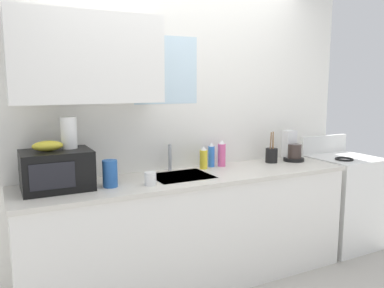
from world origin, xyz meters
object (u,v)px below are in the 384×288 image
at_px(dish_soap_bottle_yellow, 204,158).
at_px(cereal_canister, 110,174).
at_px(mug_white, 150,179).
at_px(coffee_maker, 292,149).
at_px(banana_bunch, 48,146).
at_px(paper_towel_roll, 69,133).
at_px(stove_range, 342,200).
at_px(dish_soap_bottle_blue, 211,155).
at_px(microwave, 57,170).
at_px(dish_soap_bottle_pink, 222,154).
at_px(utensil_crock, 272,155).

height_order(dish_soap_bottle_yellow, cereal_canister, dish_soap_bottle_yellow).
bearing_deg(mug_white, coffee_maker, 9.32).
xyz_separation_m(banana_bunch, dish_soap_bottle_yellow, (1.26, 0.12, -0.21)).
height_order(paper_towel_roll, coffee_maker, paper_towel_roll).
distance_m(stove_range, dish_soap_bottle_blue, 1.51).
bearing_deg(mug_white, microwave, 162.72).
xyz_separation_m(stove_range, cereal_canister, (-2.36, -0.05, 0.54)).
height_order(dish_soap_bottle_pink, utensil_crock, utensil_crock).
relative_size(dish_soap_bottle_pink, cereal_canister, 1.22).
xyz_separation_m(microwave, mug_white, (0.61, -0.19, -0.09)).
xyz_separation_m(microwave, utensil_crock, (1.89, 0.07, -0.06)).
bearing_deg(dish_soap_bottle_blue, dish_soap_bottle_yellow, -157.64).
bearing_deg(banana_bunch, dish_soap_bottle_blue, 6.70).
xyz_separation_m(coffee_maker, utensil_crock, (-0.23, 0.01, -0.03)).
bearing_deg(cereal_canister, utensil_crock, 6.26).
distance_m(dish_soap_bottle_yellow, cereal_canister, 0.89).
bearing_deg(utensil_crock, banana_bunch, -177.94).
distance_m(banana_bunch, coffee_maker, 2.18).
height_order(paper_towel_roll, dish_soap_bottle_pink, paper_towel_roll).
bearing_deg(cereal_canister, dish_soap_bottle_blue, 15.04).
height_order(paper_towel_roll, cereal_canister, paper_towel_roll).
bearing_deg(dish_soap_bottle_blue, stove_range, -8.40).
distance_m(microwave, paper_towel_roll, 0.27).
bearing_deg(stove_range, microwave, 179.05).
relative_size(paper_towel_roll, cereal_canister, 1.16).
bearing_deg(coffee_maker, microwave, -178.38).
xyz_separation_m(paper_towel_roll, cereal_canister, (0.24, -0.15, -0.29)).
height_order(microwave, paper_towel_roll, paper_towel_roll).
height_order(banana_bunch, dish_soap_bottle_yellow, banana_bunch).
bearing_deg(coffee_maker, dish_soap_bottle_pink, 173.66).
distance_m(dish_soap_bottle_pink, cereal_canister, 1.08).
bearing_deg(mug_white, utensil_crock, 11.44).
distance_m(microwave, dish_soap_bottle_yellow, 1.21).
bearing_deg(paper_towel_roll, stove_range, -2.13).
height_order(dish_soap_bottle_blue, utensil_crock, utensil_crock).
height_order(stove_range, dish_soap_bottle_blue, dish_soap_bottle_blue).
distance_m(paper_towel_roll, dish_soap_bottle_blue, 1.24).
relative_size(dish_soap_bottle_blue, cereal_canister, 1.13).
height_order(coffee_maker, dish_soap_bottle_blue, coffee_maker).
xyz_separation_m(stove_range, banana_bunch, (-2.75, 0.05, 0.75)).
relative_size(banana_bunch, paper_towel_roll, 0.91).
bearing_deg(utensil_crock, paper_towel_roll, -179.37).
bearing_deg(mug_white, paper_towel_roll, 154.60).
xyz_separation_m(banana_bunch, cereal_canister, (0.39, -0.10, -0.21)).
relative_size(banana_bunch, coffee_maker, 0.71).
relative_size(microwave, dish_soap_bottle_yellow, 2.35).
xyz_separation_m(microwave, dish_soap_bottle_blue, (1.31, 0.16, -0.03)).
height_order(cereal_canister, mug_white, cereal_canister).
distance_m(microwave, dish_soap_bottle_pink, 1.40).
relative_size(banana_bunch, mug_white, 2.11).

